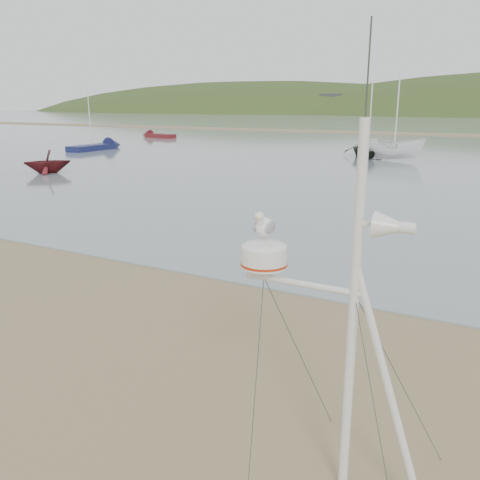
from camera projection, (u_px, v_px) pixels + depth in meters
The scene contains 8 objects.
ground at pixel (84, 340), 9.37m from camera, with size 560.00×560.00×0.00m, color olive.
sandbar at pixel (466, 135), 68.66m from camera, with size 560.00×7.00×0.07m, color olive.
mast_rig at pixel (341, 394), 5.45m from camera, with size 2.21×2.36×4.98m.
boat_dark at pixel (370, 123), 40.33m from camera, with size 3.87×1.12×5.42m, color black.
boat_red at pixel (46, 151), 31.25m from camera, with size 2.34×1.43×2.72m, color #541317.
boat_white at pixel (396, 130), 37.98m from camera, with size 1.69×1.73×4.48m, color white.
sailboat_blue_near at pixel (104, 146), 48.34m from camera, with size 1.84×6.64×6.57m.
dinghy_red_far at pixel (153, 135), 64.77m from camera, with size 5.80×2.40×1.37m.
Camera 1 is at (6.64, -6.13, 4.22)m, focal length 38.00 mm.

